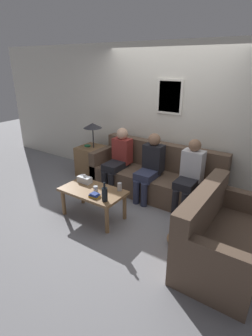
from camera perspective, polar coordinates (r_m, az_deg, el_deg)
name	(u,v)px	position (r m, az deg, el deg)	size (l,w,h in m)	color
ground_plane	(141,204)	(4.54, 3.26, -7.78)	(16.00, 16.00, 0.00)	gray
wall_back	(169,119)	(4.86, 9.40, 10.45)	(9.00, 0.08, 2.60)	silver
couch_main	(156,177)	(4.79, 6.44, -2.05)	(2.37, 0.82, 0.90)	brown
couch_side	(221,239)	(3.41, 19.94, -14.29)	(0.82, 1.44, 0.90)	brown
coffee_table	(93,194)	(4.04, -7.20, -5.64)	(0.99, 0.55, 0.46)	olive
side_table_with_lamp	(92,159)	(5.54, -7.41, 2.01)	(0.52, 0.52, 1.14)	olive
wine_bottle	(105,194)	(3.64, -4.67, -5.66)	(0.08, 0.08, 0.28)	black
drinking_glass	(96,189)	(3.93, -6.64, -4.56)	(0.07, 0.07, 0.09)	silver
book_stack	(95,195)	(3.80, -6.86, -5.91)	(0.16, 0.12, 0.05)	gold
soda_can	(120,187)	(3.94, -1.42, -4.09)	(0.07, 0.07, 0.12)	#BCBCC1
tissue_box	(85,179)	(4.25, -9.00, -2.47)	(0.23, 0.12, 0.15)	silver
person_left	(118,157)	(4.88, -1.65, 2.42)	(0.34, 0.63, 1.14)	black
person_middle	(150,165)	(4.51, 5.30, 0.70)	(0.34, 0.59, 1.15)	#2D334C
person_right	(190,173)	(4.29, 13.69, -1.08)	(0.34, 0.59, 1.15)	black
teddy_bear	(174,236)	(3.63, 10.34, -14.45)	(0.18, 0.18, 0.29)	#A87A51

